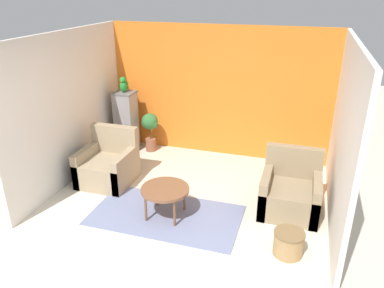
{
  "coord_description": "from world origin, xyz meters",
  "views": [
    {
      "loc": [
        1.54,
        -3.31,
        3.08
      ],
      "look_at": [
        0.0,
        1.64,
        0.85
      ],
      "focal_mm": 35.0,
      "sensor_mm": 36.0,
      "label": 1
    }
  ],
  "objects_px": {
    "coffee_table": "(165,191)",
    "armchair_right": "(290,193)",
    "potted_plant": "(150,126)",
    "wicker_basket": "(289,242)",
    "parrot": "(124,85)",
    "armchair_left": "(108,166)",
    "birdcage": "(126,122)"
  },
  "relations": [
    {
      "from": "parrot",
      "to": "wicker_basket",
      "type": "bearing_deg",
      "value": -34.81
    },
    {
      "from": "armchair_left",
      "to": "coffee_table",
      "type": "bearing_deg",
      "value": -27.89
    },
    {
      "from": "coffee_table",
      "to": "parrot",
      "type": "bearing_deg",
      "value": 128.5
    },
    {
      "from": "parrot",
      "to": "potted_plant",
      "type": "relative_size",
      "value": 0.39
    },
    {
      "from": "coffee_table",
      "to": "armchair_right",
      "type": "bearing_deg",
      "value": 21.94
    },
    {
      "from": "coffee_table",
      "to": "potted_plant",
      "type": "distance_m",
      "value": 2.34
    },
    {
      "from": "coffee_table",
      "to": "parrot",
      "type": "relative_size",
      "value": 2.28
    },
    {
      "from": "armchair_left",
      "to": "parrot",
      "type": "height_order",
      "value": "parrot"
    },
    {
      "from": "birdcage",
      "to": "parrot",
      "type": "distance_m",
      "value": 0.75
    },
    {
      "from": "armchair_right",
      "to": "potted_plant",
      "type": "xyz_separation_m",
      "value": [
        -2.79,
        1.38,
        0.22
      ]
    },
    {
      "from": "potted_plant",
      "to": "wicker_basket",
      "type": "distance_m",
      "value": 3.73
    },
    {
      "from": "wicker_basket",
      "to": "coffee_table",
      "type": "bearing_deg",
      "value": 169.16
    },
    {
      "from": "coffee_table",
      "to": "armchair_right",
      "type": "height_order",
      "value": "armchair_right"
    },
    {
      "from": "birdcage",
      "to": "wicker_basket",
      "type": "bearing_deg",
      "value": -34.78
    },
    {
      "from": "armchair_right",
      "to": "wicker_basket",
      "type": "distance_m",
      "value": 1.02
    },
    {
      "from": "armchair_right",
      "to": "wicker_basket",
      "type": "relative_size",
      "value": 2.36
    },
    {
      "from": "armchair_right",
      "to": "parrot",
      "type": "relative_size",
      "value": 2.98
    },
    {
      "from": "birdcage",
      "to": "potted_plant",
      "type": "bearing_deg",
      "value": 13.25
    },
    {
      "from": "coffee_table",
      "to": "parrot",
      "type": "xyz_separation_m",
      "value": [
        -1.56,
        1.96,
        0.92
      ]
    },
    {
      "from": "coffee_table",
      "to": "armchair_left",
      "type": "distance_m",
      "value": 1.45
    },
    {
      "from": "armchair_right",
      "to": "wicker_basket",
      "type": "xyz_separation_m",
      "value": [
        0.06,
        -1.01,
        -0.12
      ]
    },
    {
      "from": "armchair_left",
      "to": "birdcage",
      "type": "xyz_separation_m",
      "value": [
        -0.28,
        1.28,
        0.3
      ]
    },
    {
      "from": "coffee_table",
      "to": "birdcage",
      "type": "distance_m",
      "value": 2.5
    },
    {
      "from": "parrot",
      "to": "potted_plant",
      "type": "distance_m",
      "value": 0.94
    },
    {
      "from": "potted_plant",
      "to": "birdcage",
      "type": "bearing_deg",
      "value": -166.75
    },
    {
      "from": "armchair_left",
      "to": "parrot",
      "type": "relative_size",
      "value": 2.98
    },
    {
      "from": "coffee_table",
      "to": "wicker_basket",
      "type": "height_order",
      "value": "coffee_table"
    },
    {
      "from": "armchair_right",
      "to": "parrot",
      "type": "height_order",
      "value": "parrot"
    },
    {
      "from": "birdcage",
      "to": "coffee_table",
      "type": "bearing_deg",
      "value": -51.46
    },
    {
      "from": "parrot",
      "to": "wicker_basket",
      "type": "distance_m",
      "value": 4.17
    },
    {
      "from": "armchair_left",
      "to": "parrot",
      "type": "xyz_separation_m",
      "value": [
        -0.28,
        1.28,
        1.04
      ]
    },
    {
      "from": "parrot",
      "to": "birdcage",
      "type": "bearing_deg",
      "value": -90.0
    }
  ]
}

